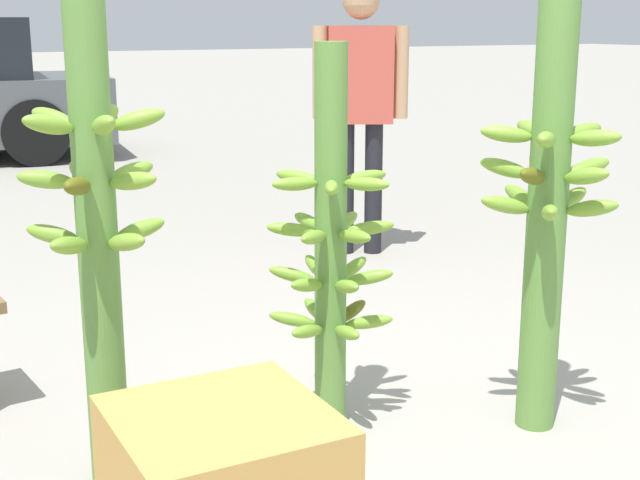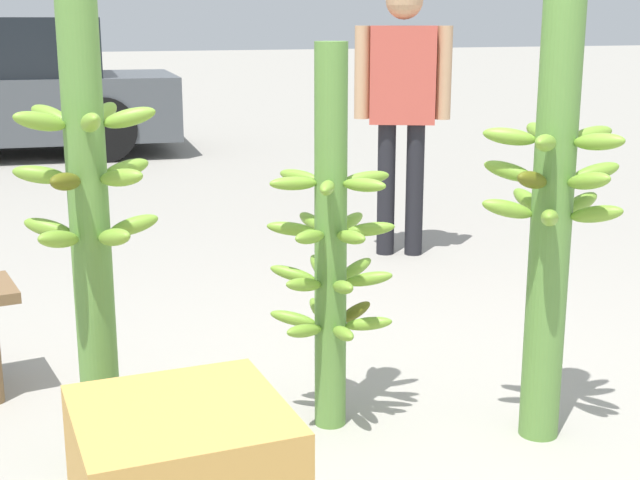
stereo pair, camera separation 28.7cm
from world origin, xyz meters
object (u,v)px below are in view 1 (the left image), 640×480
object	(u,v)px
banana_stalk_center	(331,245)
vendor_person	(360,93)
banana_stalk_right	(547,206)
banana_stalk_left	(96,206)

from	to	relation	value
banana_stalk_center	vendor_person	size ratio (longest dim) A/B	0.82
banana_stalk_center	banana_stalk_right	bearing A→B (deg)	-28.66
banana_stalk_left	banana_stalk_center	world-z (taller)	banana_stalk_left
banana_stalk_left	banana_stalk_right	xyz separation A→B (m)	(1.37, -0.29, -0.08)
banana_stalk_left	vendor_person	size ratio (longest dim) A/B	1.05
banana_stalk_left	vendor_person	distance (m)	2.82
banana_stalk_center	banana_stalk_right	distance (m)	0.70
banana_stalk_right	vendor_person	world-z (taller)	vendor_person
vendor_person	banana_stalk_right	bearing A→B (deg)	100.96
banana_stalk_left	banana_stalk_right	bearing A→B (deg)	-12.07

